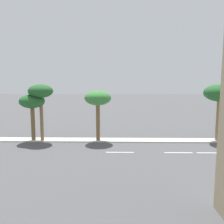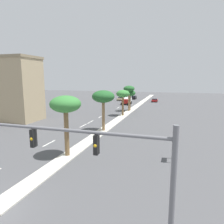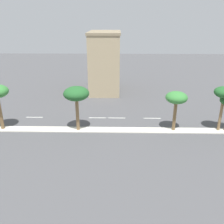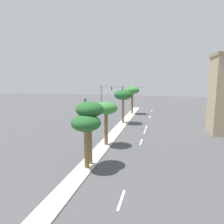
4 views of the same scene
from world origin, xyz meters
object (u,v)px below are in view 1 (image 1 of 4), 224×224
at_px(palm_tree_outboard, 220,94).
at_px(palm_tree_near, 41,93).
at_px(palm_tree_left, 98,99).
at_px(palm_tree_front, 32,103).

relative_size(palm_tree_outboard, palm_tree_near, 1.00).
xyz_separation_m(palm_tree_outboard, palm_tree_left, (-0.31, 14.08, -0.62)).
relative_size(palm_tree_left, palm_tree_near, 0.89).
height_order(palm_tree_outboard, palm_tree_near, palm_tree_outboard).
bearing_deg(palm_tree_outboard, palm_tree_left, 91.27).
relative_size(palm_tree_outboard, palm_tree_front, 1.22).
bearing_deg(palm_tree_near, palm_tree_front, 88.97).
xyz_separation_m(palm_tree_near, palm_tree_front, (0.02, 1.06, -1.15)).
relative_size(palm_tree_near, palm_tree_front, 1.22).
distance_m(palm_tree_near, palm_tree_front, 1.56).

